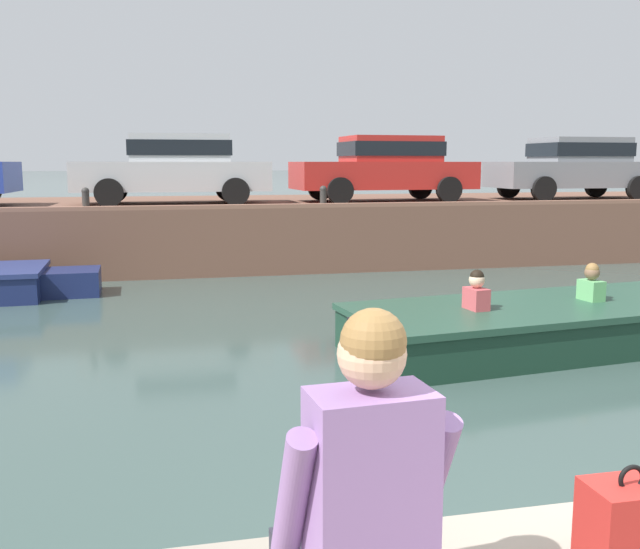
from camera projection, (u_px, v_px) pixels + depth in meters
The scene contains 11 objects.
ground_plane at pixel (328, 350), 8.89m from camera, with size 400.00×400.00×0.00m, color #384C47.
far_quay_wall at pixel (244, 229), 17.43m from camera, with size 60.00×6.00×1.39m, color brown.
far_wall_coping at pixel (260, 206), 14.54m from camera, with size 60.00×0.24×0.08m, color brown.
motorboat_passing at pixel (557, 324), 9.03m from camera, with size 6.04×2.53×1.05m.
car_left_inner_silver at pixel (175, 166), 15.94m from camera, with size 4.27×2.03×1.54m.
car_centre_red at pixel (386, 166), 17.01m from camera, with size 4.34×2.02×1.54m.
car_right_inner_grey at pixel (575, 166), 18.10m from camera, with size 4.20×1.95×1.54m.
mooring_bollard_mid at pixel (86, 198), 13.90m from camera, with size 0.15×0.15×0.45m.
mooring_bollard_east at pixel (323, 195), 14.93m from camera, with size 0.15×0.15×0.45m.
person_seated_left at pixel (365, 499), 2.13m from camera, with size 0.55×0.55×0.97m.
backpack_on_ledge at pixel (625, 533), 2.34m from camera, with size 0.28×0.24×0.41m.
Camera 1 is at (-1.98, -2.43, 2.31)m, focal length 40.00 mm.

